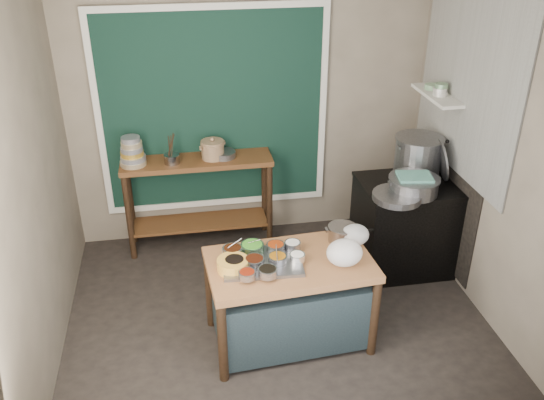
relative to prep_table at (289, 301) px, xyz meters
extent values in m
cube|color=#2A2420|center=(-0.05, 0.30, -0.39)|extent=(3.50, 3.00, 0.02)
cube|color=gray|center=(-0.05, 1.81, 1.02)|extent=(3.50, 0.02, 2.80)
cube|color=gray|center=(-1.81, 0.30, 1.02)|extent=(0.02, 3.00, 2.80)
cube|color=gray|center=(1.71, 0.30, 1.02)|extent=(0.02, 3.00, 2.80)
cube|color=black|center=(-0.40, 1.77, 0.98)|extent=(2.10, 0.02, 1.90)
cube|color=#B2B2AA|center=(1.69, 0.85, 1.48)|extent=(0.02, 1.70, 1.70)
cube|color=black|center=(1.69, 0.95, 0.32)|extent=(0.01, 1.30, 1.30)
cube|color=beige|center=(1.58, 1.15, 1.23)|extent=(0.22, 0.70, 0.03)
cube|color=brown|center=(0.00, 0.00, 0.00)|extent=(1.30, 0.80, 0.75)
cube|color=#512D17|center=(-0.60, 1.58, 0.10)|extent=(1.45, 0.40, 0.95)
cube|color=black|center=(1.30, 0.85, 0.05)|extent=(0.90, 0.68, 0.85)
cube|color=black|center=(1.30, 0.85, 0.49)|extent=(0.92, 0.69, 0.03)
cube|color=gray|center=(-0.21, 0.01, 0.39)|extent=(0.61, 0.46, 0.03)
cylinder|color=gray|center=(-0.28, -0.05, 0.43)|extent=(0.15, 0.15, 0.06)
cylinder|color=silver|center=(0.05, -0.03, 0.43)|extent=(0.12, 0.12, 0.05)
cylinder|color=gray|center=(-0.10, -0.04, 0.43)|extent=(0.14, 0.14, 0.06)
cylinder|color=gray|center=(-0.35, -0.19, 0.43)|extent=(0.13, 0.13, 0.05)
cylinder|color=gray|center=(-0.42, -0.03, 0.43)|extent=(0.16, 0.16, 0.06)
cylinder|color=gray|center=(-0.27, 0.14, 0.44)|extent=(0.18, 0.18, 0.07)
cylinder|color=gray|center=(0.05, 0.13, 0.43)|extent=(0.13, 0.13, 0.06)
cylinder|color=gray|center=(-0.09, 0.12, 0.43)|extent=(0.14, 0.14, 0.06)
cylinder|color=gray|center=(-0.20, -0.19, 0.43)|extent=(0.14, 0.14, 0.06)
cylinder|color=gray|center=(-0.42, 0.13, 0.43)|extent=(0.15, 0.15, 0.06)
cylinder|color=#B46D31|center=(-0.44, -0.04, 0.42)|extent=(0.24, 0.24, 0.09)
ellipsoid|color=white|center=(0.39, -0.11, 0.48)|extent=(0.33, 0.31, 0.20)
ellipsoid|color=white|center=(0.55, 0.15, 0.46)|extent=(0.23, 0.19, 0.17)
cylinder|color=tan|center=(-1.19, 1.55, 0.60)|extent=(0.25, 0.25, 0.05)
cylinder|color=gray|center=(-1.19, 1.55, 0.64)|extent=(0.24, 0.24, 0.05)
cylinder|color=gold|center=(-1.19, 1.55, 0.69)|extent=(0.22, 0.22, 0.05)
cylinder|color=gray|center=(-1.19, 1.55, 0.74)|extent=(0.21, 0.21, 0.05)
cylinder|color=tan|center=(-1.19, 1.55, 0.78)|extent=(0.20, 0.20, 0.05)
cylinder|color=gray|center=(-1.19, 1.55, 0.83)|extent=(0.17, 0.17, 0.05)
cylinder|color=gray|center=(-0.83, 1.52, 0.62)|extent=(0.18, 0.18, 0.09)
cylinder|color=gray|center=(-0.34, 1.58, 0.60)|extent=(0.31, 0.31, 0.06)
cylinder|color=gray|center=(1.59, 0.90, 0.70)|extent=(0.17, 0.40, 0.39)
cube|color=#5AA594|center=(1.24, 0.68, 0.66)|extent=(0.32, 0.27, 0.02)
cylinder|color=gray|center=(1.06, 0.58, 0.53)|extent=(0.55, 0.55, 0.06)
cylinder|color=silver|center=(1.58, 1.11, 1.26)|extent=(0.13, 0.13, 0.04)
cylinder|color=silver|center=(1.58, 1.11, 1.29)|extent=(0.12, 0.12, 0.04)
cylinder|color=gray|center=(1.58, 1.11, 1.33)|extent=(0.11, 0.11, 0.04)
cylinder|color=gray|center=(1.58, 1.29, 1.26)|extent=(0.13, 0.13, 0.05)
camera|label=1|loc=(-0.76, -3.54, 2.83)|focal=38.00mm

